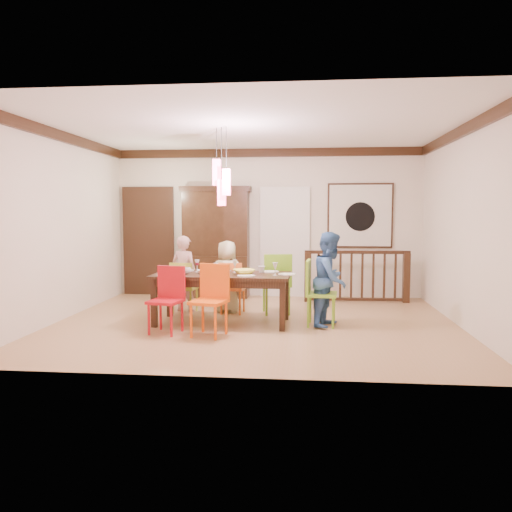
# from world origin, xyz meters

# --- Properties ---
(floor) EXTENTS (6.00, 6.00, 0.00)m
(floor) POSITION_xyz_m (0.00, 0.00, 0.00)
(floor) COLOR #AC8453
(floor) RESTS_ON ground
(ceiling) EXTENTS (6.00, 6.00, 0.00)m
(ceiling) POSITION_xyz_m (0.00, 0.00, 2.90)
(ceiling) COLOR white
(ceiling) RESTS_ON wall_back
(wall_back) EXTENTS (6.00, 0.00, 6.00)m
(wall_back) POSITION_xyz_m (0.00, 2.50, 1.45)
(wall_back) COLOR beige
(wall_back) RESTS_ON floor
(wall_left) EXTENTS (0.00, 5.00, 5.00)m
(wall_left) POSITION_xyz_m (-3.00, 0.00, 1.45)
(wall_left) COLOR beige
(wall_left) RESTS_ON floor
(wall_right) EXTENTS (0.00, 5.00, 5.00)m
(wall_right) POSITION_xyz_m (3.00, 0.00, 1.45)
(wall_right) COLOR beige
(wall_right) RESTS_ON floor
(crown_molding) EXTENTS (6.00, 5.00, 0.16)m
(crown_molding) POSITION_xyz_m (0.00, 0.00, 2.82)
(crown_molding) COLOR black
(crown_molding) RESTS_ON wall_back
(panel_door) EXTENTS (1.04, 0.07, 2.24)m
(panel_door) POSITION_xyz_m (-2.40, 2.45, 1.05)
(panel_door) COLOR black
(panel_door) RESTS_ON wall_back
(white_doorway) EXTENTS (0.97, 0.05, 2.22)m
(white_doorway) POSITION_xyz_m (0.35, 2.46, 1.05)
(white_doorway) COLOR silver
(white_doorway) RESTS_ON wall_back
(painting) EXTENTS (1.25, 0.06, 1.25)m
(painting) POSITION_xyz_m (1.80, 2.46, 1.60)
(painting) COLOR black
(painting) RESTS_ON wall_back
(pendant_cluster) EXTENTS (0.27, 0.21, 1.14)m
(pendant_cluster) POSITION_xyz_m (-0.48, -0.06, 2.11)
(pendant_cluster) COLOR #FF4C73
(pendant_cluster) RESTS_ON ceiling
(dining_table) EXTENTS (2.05, 0.98, 0.75)m
(dining_table) POSITION_xyz_m (-0.48, -0.06, 0.66)
(dining_table) COLOR black
(dining_table) RESTS_ON floor
(chair_far_left) EXTENTS (0.42, 0.42, 0.85)m
(chair_far_left) POSITION_xyz_m (-1.24, 0.69, 0.48)
(chair_far_left) COLOR gold
(chair_far_left) RESTS_ON floor
(chair_far_mid) EXTENTS (0.42, 0.42, 0.85)m
(chair_far_mid) POSITION_xyz_m (-0.44, 0.71, 0.49)
(chair_far_mid) COLOR orange
(chair_far_mid) RESTS_ON floor
(chair_far_right) EXTENTS (0.53, 0.53, 1.00)m
(chair_far_right) POSITION_xyz_m (0.28, 0.75, 0.57)
(chair_far_right) COLOR #659F1C
(chair_far_right) RESTS_ON floor
(chair_near_left) EXTENTS (0.49, 0.49, 0.92)m
(chair_near_left) POSITION_xyz_m (-1.16, -0.75, 0.52)
(chair_near_left) COLOR red
(chair_near_left) RESTS_ON floor
(chair_near_mid) EXTENTS (0.53, 0.53, 0.96)m
(chair_near_mid) POSITION_xyz_m (-0.54, -0.84, 0.55)
(chair_near_mid) COLOR #F8590D
(chair_near_mid) RESTS_ON floor
(chair_end_right) EXTENTS (0.48, 0.48, 0.97)m
(chair_end_right) POSITION_xyz_m (0.99, -0.08, 0.55)
(chair_end_right) COLOR #80BD2B
(chair_end_right) RESTS_ON floor
(china_hutch) EXTENTS (1.37, 0.46, 2.17)m
(china_hutch) POSITION_xyz_m (-0.99, 2.30, 1.09)
(china_hutch) COLOR black
(china_hutch) RESTS_ON floor
(balustrade) EXTENTS (1.94, 0.17, 0.96)m
(balustrade) POSITION_xyz_m (1.70, 1.95, 0.50)
(balustrade) COLOR black
(balustrade) RESTS_ON floor
(person_far_left) EXTENTS (0.54, 0.44, 1.28)m
(person_far_left) POSITION_xyz_m (-1.27, 0.79, 0.64)
(person_far_left) COLOR beige
(person_far_left) RESTS_ON floor
(person_far_mid) EXTENTS (0.66, 0.51, 1.20)m
(person_far_mid) POSITION_xyz_m (-0.54, 0.79, 0.60)
(person_far_mid) COLOR beige
(person_far_mid) RESTS_ON floor
(person_end_right) EXTENTS (0.73, 0.81, 1.38)m
(person_end_right) POSITION_xyz_m (1.12, -0.07, 0.69)
(person_end_right) COLOR #38629E
(person_end_right) RESTS_ON floor
(serving_bowl) EXTENTS (0.42, 0.42, 0.08)m
(serving_bowl) POSITION_xyz_m (-0.15, -0.11, 0.79)
(serving_bowl) COLOR yellow
(serving_bowl) RESTS_ON dining_table
(small_bowl) EXTENTS (0.20, 0.20, 0.06)m
(small_bowl) POSITION_xyz_m (-0.77, -0.06, 0.78)
(small_bowl) COLOR white
(small_bowl) RESTS_ON dining_table
(cup_left) EXTENTS (0.13, 0.13, 0.10)m
(cup_left) POSITION_xyz_m (-1.00, -0.14, 0.80)
(cup_left) COLOR silver
(cup_left) RESTS_ON dining_table
(cup_right) EXTENTS (0.13, 0.13, 0.10)m
(cup_right) POSITION_xyz_m (0.09, 0.13, 0.80)
(cup_right) COLOR silver
(cup_right) RESTS_ON dining_table
(plate_far_left) EXTENTS (0.26, 0.26, 0.01)m
(plate_far_left) POSITION_xyz_m (-1.11, 0.23, 0.76)
(plate_far_left) COLOR white
(plate_far_left) RESTS_ON dining_table
(plate_far_mid) EXTENTS (0.26, 0.26, 0.01)m
(plate_far_mid) POSITION_xyz_m (-0.54, 0.29, 0.76)
(plate_far_mid) COLOR white
(plate_far_mid) RESTS_ON dining_table
(plate_far_right) EXTENTS (0.26, 0.26, 0.01)m
(plate_far_right) POSITION_xyz_m (0.22, 0.21, 0.76)
(plate_far_right) COLOR white
(plate_far_right) RESTS_ON dining_table
(plate_near_left) EXTENTS (0.26, 0.26, 0.01)m
(plate_near_left) POSITION_xyz_m (-1.24, -0.40, 0.76)
(plate_near_left) COLOR white
(plate_near_left) RESTS_ON dining_table
(plate_near_mid) EXTENTS (0.26, 0.26, 0.01)m
(plate_near_mid) POSITION_xyz_m (-0.09, -0.32, 0.76)
(plate_near_mid) COLOR white
(plate_near_mid) RESTS_ON dining_table
(plate_end_right) EXTENTS (0.26, 0.26, 0.01)m
(plate_end_right) POSITION_xyz_m (0.49, -0.09, 0.76)
(plate_end_right) COLOR white
(plate_end_right) RESTS_ON dining_table
(wine_glass_a) EXTENTS (0.08, 0.08, 0.19)m
(wine_glass_a) POSITION_xyz_m (-0.91, 0.13, 0.84)
(wine_glass_a) COLOR #590C19
(wine_glass_a) RESTS_ON dining_table
(wine_glass_b) EXTENTS (0.08, 0.08, 0.19)m
(wine_glass_b) POSITION_xyz_m (-0.32, 0.13, 0.84)
(wine_glass_b) COLOR silver
(wine_glass_b) RESTS_ON dining_table
(wine_glass_c) EXTENTS (0.08, 0.08, 0.19)m
(wine_glass_c) POSITION_xyz_m (-0.52, -0.36, 0.84)
(wine_glass_c) COLOR #590C19
(wine_glass_c) RESTS_ON dining_table
(wine_glass_d) EXTENTS (0.08, 0.08, 0.19)m
(wine_glass_d) POSITION_xyz_m (0.32, -0.20, 0.84)
(wine_glass_d) COLOR silver
(wine_glass_d) RESTS_ON dining_table
(napkin) EXTENTS (0.18, 0.14, 0.01)m
(napkin) POSITION_xyz_m (-0.54, -0.39, 0.76)
(napkin) COLOR #D83359
(napkin) RESTS_ON dining_table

